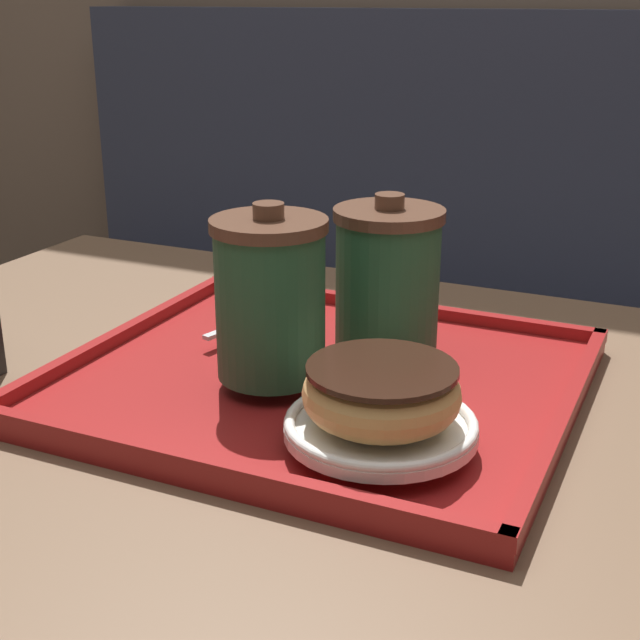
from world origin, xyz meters
name	(u,v)px	position (x,y,z in m)	size (l,w,h in m)	color
booth_bench	(456,398)	(-0.10, 0.87, 0.32)	(1.71, 0.44, 1.00)	#33384C
cafe_table	(305,552)	(0.00, 0.00, 0.55)	(1.05, 0.74, 0.70)	brown
serving_tray	(320,381)	(0.00, 0.03, 0.71)	(0.43, 0.38, 0.02)	maroon
coffee_cup_front	(270,297)	(-0.03, -0.01, 0.79)	(0.09, 0.09, 0.15)	#235638
coffee_cup_rear	(388,279)	(0.04, 0.09, 0.79)	(0.10, 0.10, 0.14)	#235638
plate_with_chocolate_donut	(381,426)	(0.10, -0.07, 0.73)	(0.14, 0.14, 0.01)	white
donut_chocolate_glazed	(382,392)	(0.10, -0.07, 0.76)	(0.11, 0.11, 0.04)	tan
spoon	(290,304)	(-0.09, 0.15, 0.73)	(0.06, 0.16, 0.01)	silver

